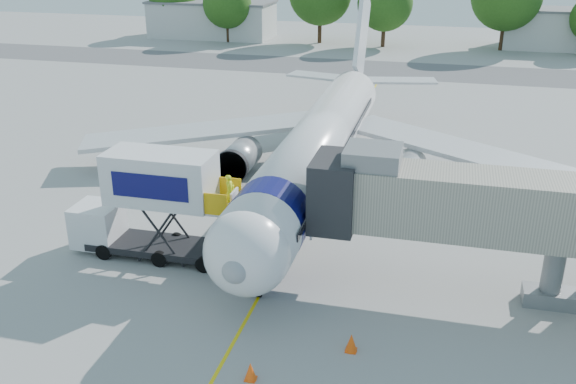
% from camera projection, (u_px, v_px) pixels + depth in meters
% --- Properties ---
extents(ground, '(160.00, 160.00, 0.00)m').
position_uv_depth(ground, '(306.00, 212.00, 37.35)').
color(ground, '#9C9C99').
rests_on(ground, ground).
extents(guidance_line, '(0.15, 70.00, 0.01)m').
position_uv_depth(guidance_line, '(306.00, 212.00, 37.35)').
color(guidance_line, yellow).
rests_on(guidance_line, ground).
extents(taxiway_strip, '(120.00, 10.00, 0.01)m').
position_uv_depth(taxiway_strip, '(385.00, 69.00, 74.99)').
color(taxiway_strip, '#59595B').
rests_on(taxiway_strip, ground).
extents(aircraft, '(34.17, 37.73, 11.35)m').
position_uv_depth(aircraft, '(321.00, 143.00, 39.92)').
color(aircraft, silver).
rests_on(aircraft, ground).
extents(jet_bridge, '(13.90, 3.20, 6.60)m').
position_uv_depth(jet_bridge, '(452.00, 204.00, 27.61)').
color(jet_bridge, '#ACA593').
rests_on(jet_bridge, ground).
extents(catering_hiloader, '(8.54, 2.44, 5.50)m').
position_uv_depth(catering_hiloader, '(150.00, 205.00, 31.45)').
color(catering_hiloader, black).
rests_on(catering_hiloader, ground).
extents(ground_tug, '(4.02, 2.76, 1.47)m').
position_uv_depth(ground_tug, '(158.00, 380.00, 22.30)').
color(ground_tug, silver).
rests_on(ground_tug, ground).
extents(safety_cone_a, '(0.48, 0.48, 0.77)m').
position_uv_depth(safety_cone_a, '(351.00, 343.00, 24.97)').
color(safety_cone_a, '#FF530D').
rests_on(safety_cone_a, ground).
extents(safety_cone_b, '(0.46, 0.46, 0.73)m').
position_uv_depth(safety_cone_b, '(251.00, 371.00, 23.39)').
color(safety_cone_b, '#FF530D').
rests_on(safety_cone_b, ground).
extents(outbuilding_left, '(18.40, 8.40, 5.30)m').
position_uv_depth(outbuilding_left, '(212.00, 19.00, 96.45)').
color(outbuilding_left, silver).
rests_on(outbuilding_left, ground).
extents(outbuilding_right, '(16.40, 7.40, 5.30)m').
position_uv_depth(outbuilding_right, '(564.00, 29.00, 86.92)').
color(outbuilding_right, silver).
rests_on(outbuilding_right, ground).
extents(tree_b, '(6.94, 6.94, 8.85)m').
position_uv_depth(tree_b, '(227.00, 4.00, 91.16)').
color(tree_b, '#382314').
rests_on(tree_b, ground).
extents(tree_d, '(7.56, 7.56, 9.65)m').
position_uv_depth(tree_d, '(385.00, 3.00, 87.20)').
color(tree_d, '#382314').
rests_on(tree_d, ground).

